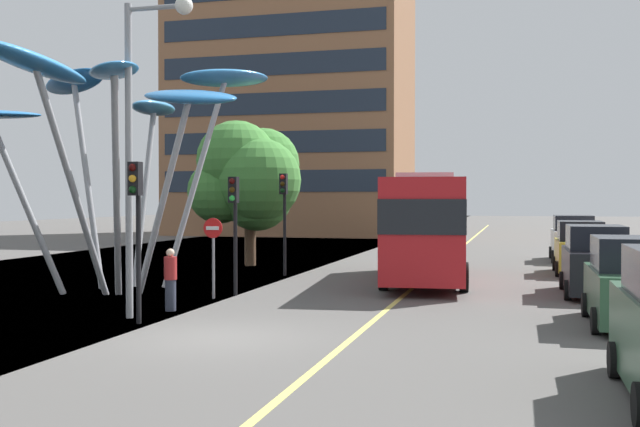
# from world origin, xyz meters

# --- Properties ---
(ground) EXTENTS (120.00, 240.00, 0.10)m
(ground) POSITION_xyz_m (-0.64, 0.00, -0.05)
(ground) COLOR #54514F
(red_bus) EXTENTS (3.56, 10.03, 3.88)m
(red_bus) POSITION_xyz_m (3.00, 11.87, 2.12)
(red_bus) COLOR red
(red_bus) RESTS_ON ground
(leaf_sculpture) EXTENTS (9.49, 11.49, 7.82)m
(leaf_sculpture) POSITION_xyz_m (-5.79, 6.23, 6.03)
(leaf_sculpture) COLOR #9EA0A5
(leaf_sculpture) RESTS_ON ground
(traffic_light_kerb_near) EXTENTS (0.28, 0.42, 3.87)m
(traffic_light_kerb_near) POSITION_xyz_m (-2.53, 1.03, 2.79)
(traffic_light_kerb_near) COLOR black
(traffic_light_kerb_near) RESTS_ON ground
(traffic_light_kerb_far) EXTENTS (0.28, 0.42, 3.67)m
(traffic_light_kerb_far) POSITION_xyz_m (-2.23, 6.52, 2.66)
(traffic_light_kerb_far) COLOR black
(traffic_light_kerb_far) RESTS_ON ground
(traffic_light_island_mid) EXTENTS (0.28, 0.42, 3.97)m
(traffic_light_island_mid) POSITION_xyz_m (-2.56, 12.56, 2.86)
(traffic_light_island_mid) COLOR black
(traffic_light_island_mid) RESTS_ON ground
(car_parked_mid) EXTENTS (2.04, 4.13, 2.10)m
(car_parked_mid) POSITION_xyz_m (8.82, 3.75, 0.98)
(car_parked_mid) COLOR #2D5138
(car_parked_mid) RESTS_ON ground
(car_parked_far) EXTENTS (1.98, 4.32, 2.17)m
(car_parked_far) POSITION_xyz_m (8.54, 9.47, 1.02)
(car_parked_far) COLOR black
(car_parked_far) RESTS_ON ground
(car_side_street) EXTENTS (1.98, 4.03, 2.11)m
(car_side_street) POSITION_xyz_m (8.58, 16.23, 0.99)
(car_side_street) COLOR gold
(car_side_street) RESTS_ON ground
(car_far_side) EXTENTS (2.09, 4.53, 2.20)m
(car_far_side) POSITION_xyz_m (8.74, 22.74, 1.04)
(car_far_side) COLOR silver
(car_far_side) RESTS_ON ground
(street_lamp) EXTENTS (1.83, 0.44, 7.92)m
(street_lamp) POSITION_xyz_m (-2.78, 1.84, 5.05)
(street_lamp) COLOR gray
(street_lamp) RESTS_ON ground
(tree_pavement_near) EXTENTS (5.06, 5.43, 6.43)m
(tree_pavement_near) POSITION_xyz_m (-5.25, 15.98, 3.99)
(tree_pavement_near) COLOR brown
(tree_pavement_near) RESTS_ON ground
(pedestrian) EXTENTS (0.34, 0.34, 1.66)m
(pedestrian) POSITION_xyz_m (-2.72, 3.19, 0.84)
(pedestrian) COLOR #2D3342
(pedestrian) RESTS_ON ground
(no_entry_sign) EXTENTS (0.60, 0.12, 2.42)m
(no_entry_sign) POSITION_xyz_m (-2.59, 5.73, 1.62)
(no_entry_sign) COLOR gray
(no_entry_sign) RESTS_ON ground
(backdrop_building) EXTENTS (19.27, 11.54, 24.15)m
(backdrop_building) POSITION_xyz_m (-12.45, 45.87, 12.08)
(backdrop_building) COLOR #8E6042
(backdrop_building) RESTS_ON ground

